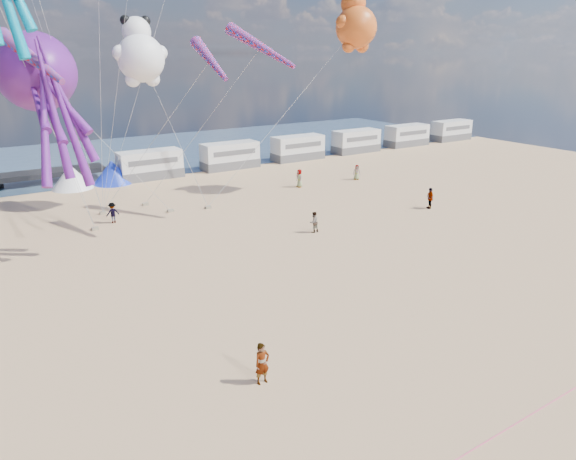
# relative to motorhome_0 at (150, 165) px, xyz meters

# --- Properties ---
(ground) EXTENTS (120.00, 120.00, 0.00)m
(ground) POSITION_rel_motorhome_0_xyz_m (-6.00, -40.00, -1.50)
(ground) COLOR tan
(ground) RESTS_ON ground
(water) EXTENTS (120.00, 120.00, 0.00)m
(water) POSITION_rel_motorhome_0_xyz_m (-6.00, 15.00, -1.48)
(water) COLOR #364D67
(water) RESTS_ON ground
(motorhome_0) EXTENTS (6.60, 2.50, 3.00)m
(motorhome_0) POSITION_rel_motorhome_0_xyz_m (0.00, 0.00, 0.00)
(motorhome_0) COLOR silver
(motorhome_0) RESTS_ON ground
(motorhome_1) EXTENTS (6.60, 2.50, 3.00)m
(motorhome_1) POSITION_rel_motorhome_0_xyz_m (9.50, 0.00, 0.00)
(motorhome_1) COLOR silver
(motorhome_1) RESTS_ON ground
(motorhome_2) EXTENTS (6.60, 2.50, 3.00)m
(motorhome_2) POSITION_rel_motorhome_0_xyz_m (19.00, 0.00, 0.00)
(motorhome_2) COLOR silver
(motorhome_2) RESTS_ON ground
(motorhome_3) EXTENTS (6.60, 2.50, 3.00)m
(motorhome_3) POSITION_rel_motorhome_0_xyz_m (28.50, 0.00, 0.00)
(motorhome_3) COLOR silver
(motorhome_3) RESTS_ON ground
(motorhome_4) EXTENTS (6.60, 2.50, 3.00)m
(motorhome_4) POSITION_rel_motorhome_0_xyz_m (38.00, 0.00, 0.00)
(motorhome_4) COLOR silver
(motorhome_4) RESTS_ON ground
(motorhome_5) EXTENTS (6.60, 2.50, 3.00)m
(motorhome_5) POSITION_rel_motorhome_0_xyz_m (47.50, 0.00, 0.00)
(motorhome_5) COLOR silver
(motorhome_5) RESTS_ON ground
(tent_white) EXTENTS (4.00, 4.00, 2.40)m
(tent_white) POSITION_rel_motorhome_0_xyz_m (-8.00, 0.00, -0.30)
(tent_white) COLOR white
(tent_white) RESTS_ON ground
(tent_blue) EXTENTS (4.00, 4.00, 2.40)m
(tent_blue) POSITION_rel_motorhome_0_xyz_m (-4.00, 0.00, -0.30)
(tent_blue) COLOR #1933CC
(tent_blue) RESTS_ON ground
(standing_person) EXTENTS (0.67, 0.45, 1.80)m
(standing_person) POSITION_rel_motorhome_0_xyz_m (-8.10, -37.85, -0.60)
(standing_person) COLOR tan
(standing_person) RESTS_ON ground
(beachgoer_0) EXTENTS (0.70, 0.61, 1.60)m
(beachgoer_0) POSITION_rel_motorhome_0_xyz_m (18.22, -12.41, -0.70)
(beachgoer_0) COLOR #7F6659
(beachgoer_0) RESTS_ON ground
(beachgoer_1) EXTENTS (0.83, 0.59, 1.59)m
(beachgoer_1) POSITION_rel_motorhome_0_xyz_m (4.49, -23.80, -0.70)
(beachgoer_1) COLOR #7F6659
(beachgoer_1) RESTS_ON ground
(beachgoer_2) EXTENTS (0.84, 0.67, 1.65)m
(beachgoer_2) POSITION_rel_motorhome_0_xyz_m (-7.55, -13.32, -0.67)
(beachgoer_2) COLOR #7F6659
(beachgoer_2) RESTS_ON ground
(beachgoer_3) EXTENTS (1.08, 1.36, 1.84)m
(beachgoer_3) POSITION_rel_motorhome_0_xyz_m (16.59, -24.10, -0.58)
(beachgoer_3) COLOR #7F6659
(beachgoer_3) RESTS_ON ground
(beachgoer_6) EXTENTS (0.52, 0.71, 1.81)m
(beachgoer_6) POSITION_rel_motorhome_0_xyz_m (11.31, -11.77, -0.59)
(beachgoer_6) COLOR #7F6659
(beachgoer_6) RESTS_ON ground
(sandbag_a) EXTENTS (0.50, 0.35, 0.22)m
(sandbag_a) POSITION_rel_motorhome_0_xyz_m (-9.21, -14.35, -1.39)
(sandbag_a) COLOR gray
(sandbag_a) RESTS_ON ground
(sandbag_b) EXTENTS (0.50, 0.35, 0.22)m
(sandbag_b) POSITION_rel_motorhome_0_xyz_m (-2.70, -12.97, -1.39)
(sandbag_b) COLOR gray
(sandbag_b) RESTS_ON ground
(sandbag_c) EXTENTS (0.50, 0.35, 0.22)m
(sandbag_c) POSITION_rel_motorhome_0_xyz_m (0.41, -13.74, -1.39)
(sandbag_c) COLOR gray
(sandbag_c) RESTS_ON ground
(sandbag_d) EXTENTS (0.50, 0.35, 0.22)m
(sandbag_d) POSITION_rel_motorhome_0_xyz_m (-3.84, -9.83, -1.39)
(sandbag_d) COLOR gray
(sandbag_d) RESTS_ON ground
(sandbag_e) EXTENTS (0.50, 0.35, 0.22)m
(sandbag_e) POSITION_rel_motorhome_0_xyz_m (-7.67, -10.48, -1.39)
(sandbag_e) COLOR gray
(sandbag_e) RESTS_ON ground
(kite_octopus_purple) EXTENTS (7.85, 11.33, 11.91)m
(kite_octopus_purple) POSITION_rel_motorhome_0_xyz_m (-11.54, -13.12, 10.06)
(kite_octopus_purple) COLOR #621A82
(kite_panda) EXTENTS (5.31, 5.10, 6.42)m
(kite_panda) POSITION_rel_motorhome_0_xyz_m (-3.39, -10.79, 10.88)
(kite_panda) COLOR white
(kite_teddy_orange) EXTENTS (4.60, 4.34, 6.27)m
(kite_teddy_orange) POSITION_rel_motorhome_0_xyz_m (14.70, -15.58, 13.43)
(kite_teddy_orange) COLOR orange
(windsock_left) EXTENTS (3.24, 7.74, 7.75)m
(windsock_left) POSITION_rel_motorhome_0_xyz_m (-12.18, -16.93, 11.01)
(windsock_left) COLOR red
(windsock_mid) EXTENTS (3.61, 6.47, 6.64)m
(windsock_mid) POSITION_rel_motorhome_0_xyz_m (3.84, -17.45, 11.69)
(windsock_mid) COLOR red
(windsock_right) EXTENTS (0.97, 5.09, 5.08)m
(windsock_right) POSITION_rel_motorhome_0_xyz_m (-1.33, -19.45, 10.82)
(windsock_right) COLOR red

